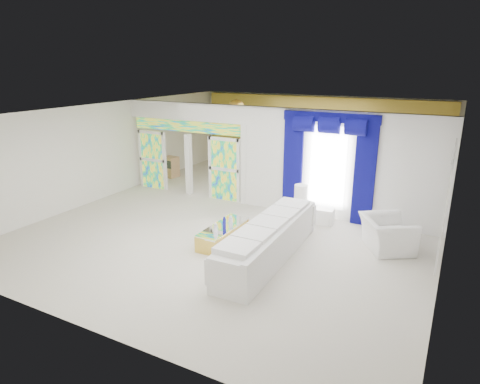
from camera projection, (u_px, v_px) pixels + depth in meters
The scene contains 22 objects.
floor at pixel (250, 216), 11.97m from camera, with size 12.00×12.00×0.00m, color #B7AF9E.
dividing_wall at pixel (338, 166), 11.41m from camera, with size 5.70×0.18×3.00m, color white.
dividing_header at pixel (185, 111), 13.29m from camera, with size 4.30×0.18×0.55m, color white.
stained_panel_left at pixel (153, 160), 14.44m from camera, with size 0.95×0.04×2.00m, color #994C3F.
stained_panel_right at pixel (224, 169), 13.16m from camera, with size 0.95×0.04×2.00m, color #994C3F.
stained_transom at pixel (185, 126), 13.43m from camera, with size 4.00×0.05×0.35m, color #994C3F.
window_pane at pixel (328, 168), 11.45m from camera, with size 1.00×0.02×2.30m, color white.
blue_drape_left at pixel (293, 166), 11.89m from camera, with size 0.55×0.10×2.80m, color #080343.
blue_drape_right at pixel (365, 174), 10.99m from camera, with size 0.55×0.10×2.80m, color #080343.
blue_pelmet at pixel (331, 117), 11.02m from camera, with size 2.60×0.12×0.25m, color #080343.
wall_mirror at pixel (448, 200), 8.46m from camera, with size 0.04×2.70×1.90m, color white.
gold_curtains at pixel (318, 134), 16.51m from camera, with size 9.70×0.12×2.90m, color gold.
white_sofa at pixel (269, 242), 9.33m from camera, with size 0.85×3.97×0.76m, color white.
coffee_table at pixel (223, 234), 10.25m from camera, with size 0.57×1.71×0.38m, color gold.
console_table at pixel (310, 214), 11.55m from camera, with size 1.27×0.40×0.42m, color white.
table_lamp at pixel (301, 195), 11.54m from camera, with size 0.36×0.36×0.58m, color silver.
armchair at pixel (387, 234), 9.76m from camera, with size 1.18×1.03×0.77m, color white.
grand_piano at pixel (260, 163), 16.30m from camera, with size 1.42×1.86×0.94m, color black.
piano_bench at pixel (241, 181), 15.04m from camera, with size 0.94×0.37×0.31m, color black.
tv_console at pixel (170, 167), 16.04m from camera, with size 0.53×0.49×0.78m, color tan.
chandelier at pixel (236, 108), 15.09m from camera, with size 0.60×0.60×0.60m, color gold.
decanters at pixel (224, 224), 10.11m from camera, with size 0.16×0.74×0.25m.
Camera 1 is at (5.01, -10.06, 4.19)m, focal length 31.44 mm.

